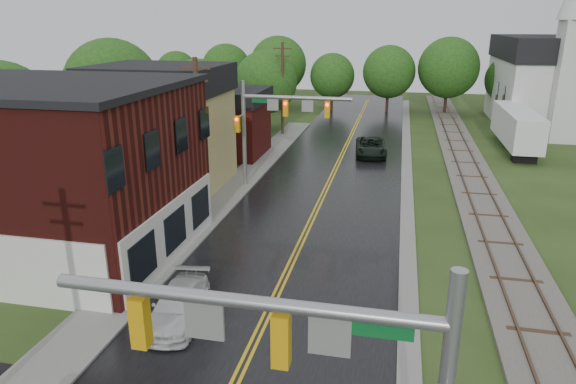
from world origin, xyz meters
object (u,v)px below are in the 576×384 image
(church, at_px, (553,72))
(traffic_signal_near, at_px, (322,371))
(suv_dark, at_px, (371,147))
(brick_building, at_px, (34,169))
(utility_pole_b, at_px, (199,133))
(utility_pole_c, at_px, (283,87))
(tree_left_e, at_px, (267,84))
(tree_left_a, at_px, (3,118))
(tree_left_c, at_px, (199,93))
(pickup_white, at_px, (179,305))
(tree_left_b, at_px, (114,89))
(semi_trailer, at_px, (517,126))
(traffic_signal_far, at_px, (275,116))

(church, height_order, traffic_signal_near, church)
(church, bearing_deg, suv_dark, -137.11)
(brick_building, relative_size, utility_pole_b, 1.59)
(utility_pole_c, distance_m, tree_left_e, 2.79)
(church, bearing_deg, tree_left_a, -141.37)
(church, xyz_separation_m, tree_left_c, (-33.85, -13.84, -1.32))
(suv_dark, relative_size, pickup_white, 1.24)
(tree_left_c, distance_m, tree_left_e, 7.82)
(utility_pole_b, height_order, suv_dark, utility_pole_b)
(tree_left_b, relative_size, semi_trailer, 0.87)
(traffic_signal_far, xyz_separation_m, tree_left_a, (-16.38, -5.10, 0.14))
(tree_left_e, bearing_deg, utility_pole_c, -42.84)
(traffic_signal_near, height_order, tree_left_b, tree_left_b)
(church, relative_size, traffic_signal_near, 2.72)
(utility_pole_b, distance_m, suv_dark, 18.35)
(brick_building, distance_m, tree_left_c, 24.94)
(brick_building, height_order, suv_dark, brick_building)
(tree_left_e, bearing_deg, traffic_signal_near, -74.32)
(traffic_signal_near, height_order, traffic_signal_far, same)
(suv_dark, height_order, pickup_white, suv_dark)
(traffic_signal_far, xyz_separation_m, pickup_white, (0.27, -16.77, -4.35))
(traffic_signal_near, distance_m, pickup_white, 11.45)
(tree_left_c, relative_size, semi_trailer, 0.69)
(utility_pole_b, height_order, tree_left_e, utility_pole_b)
(tree_left_b, height_order, tree_left_e, tree_left_b)
(brick_building, distance_m, traffic_signal_near, 20.60)
(semi_trailer, bearing_deg, utility_pole_b, -137.08)
(brick_building, xyz_separation_m, utility_pole_c, (5.68, 29.00, 0.57))
(brick_building, relative_size, suv_dark, 2.67)
(pickup_white, bearing_deg, semi_trailer, 53.61)
(tree_left_b, relative_size, pickup_white, 2.25)
(tree_left_b, bearing_deg, tree_left_c, 63.44)
(church, xyz_separation_m, traffic_signal_near, (-16.53, -51.74, -0.87))
(utility_pole_c, xyz_separation_m, tree_left_c, (-7.05, -4.10, -0.21))
(church, distance_m, traffic_signal_far, 35.59)
(tree_left_b, bearing_deg, pickup_white, -55.94)
(church, xyz_separation_m, tree_left_a, (-39.85, -31.84, -0.72))
(utility_pole_b, relative_size, pickup_white, 2.09)
(traffic_signal_near, relative_size, semi_trailer, 0.66)
(utility_pole_b, bearing_deg, brick_building, -129.07)
(traffic_signal_near, distance_m, tree_left_a, 30.66)
(suv_dark, bearing_deg, traffic_signal_far, -124.69)
(traffic_signal_near, distance_m, utility_pole_c, 43.24)
(tree_left_c, xyz_separation_m, tree_left_e, (5.00, 6.00, 0.30))
(utility_pole_b, bearing_deg, church, 49.82)
(brick_building, relative_size, church, 0.71)
(brick_building, relative_size, traffic_signal_near, 1.95)
(brick_building, height_order, traffic_signal_far, brick_building)
(traffic_signal_near, distance_m, tree_left_b, 36.73)
(utility_pole_b, relative_size, suv_dark, 1.68)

